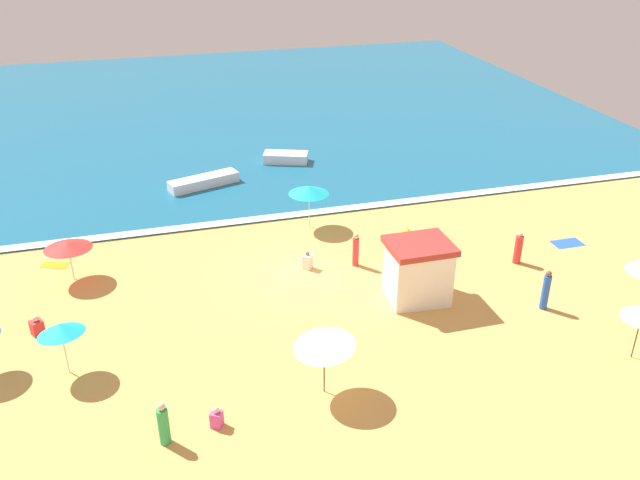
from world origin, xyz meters
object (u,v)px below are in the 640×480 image
beach_umbrella_5 (60,329)px  beachgoer_1 (37,327)px  beachgoer_4 (546,291)px  small_boat_1 (204,181)px  beach_tent (406,240)px  beachgoer_3 (518,249)px  beachgoer_0 (217,418)px  beach_umbrella_6 (68,245)px  beachgoer_5 (356,250)px  beach_umbrella_1 (324,342)px  beachgoer_6 (308,261)px  lifeguard_cabana (418,271)px  small_boat_0 (286,157)px  beach_umbrella_2 (309,190)px  beachgoer_2 (163,424)px

beach_umbrella_5 → beachgoer_1: bearing=114.7°
beachgoer_4 → small_boat_1: 21.45m
beach_tent → beachgoer_3: size_ratio=1.57×
beach_umbrella_5 → beachgoer_0: size_ratio=2.83×
beach_umbrella_6 → beachgoer_3: (20.69, -4.20, -1.01)m
beachgoer_0 → beachgoer_3: 17.25m
beachgoer_5 → beach_umbrella_1: bearing=-115.3°
beach_umbrella_1 → beachgoer_6: (1.71, 8.82, -1.78)m
lifeguard_cabana → beachgoer_1: size_ratio=3.11×
beach_umbrella_1 → beachgoer_0: 4.42m
beach_umbrella_5 → beach_umbrella_1: bearing=-22.2°
beachgoer_0 → small_boat_0: bearing=71.5°
beach_umbrella_6 → beachgoer_6: (10.75, -1.97, -1.39)m
beachgoer_1 → beachgoer_4: 21.25m
beachgoer_0 → small_boat_1: (2.11, 20.83, 0.06)m
beachgoer_5 → small_boat_0: bearing=90.5°
beachgoer_1 → lifeguard_cabana: bearing=-5.7°
beach_umbrella_5 → beachgoer_1: (-1.34, 2.91, -1.60)m
beach_umbrella_2 → beach_tent: beach_umbrella_2 is taller
lifeguard_cabana → beach_umbrella_1: 7.56m
beachgoer_5 → beachgoer_3: bearing=-13.8°
beachgoer_4 → small_boat_1: bearing=125.7°
beachgoer_4 → small_boat_1: beachgoer_4 is taller
small_boat_0 → beachgoer_1: bearing=-131.0°
lifeguard_cabana → beachgoer_0: 11.22m
beach_umbrella_5 → beachgoer_6: size_ratio=2.55×
beachgoer_4 → beachgoer_3: bearing=75.7°
beachgoer_0 → beachgoer_3: size_ratio=0.49×
beach_tent → small_boat_1: size_ratio=0.58×
beach_umbrella_6 → beachgoer_4: 21.31m
beachgoer_6 → beachgoer_1: bearing=-169.2°
beach_umbrella_1 → beachgoer_1: bearing=147.5°
beachgoer_1 → beachgoer_3: bearing=0.2°
beach_tent → beach_umbrella_5: bearing=-161.0°
beach_umbrella_2 → beachgoer_5: bearing=-77.1°
beach_umbrella_2 → beachgoer_2: size_ratio=1.84×
beach_umbrella_5 → lifeguard_cabana: bearing=5.1°
beachgoer_1 → beachgoer_2: (4.56, -7.57, 0.40)m
beach_umbrella_5 → small_boat_0: size_ratio=0.72×
beach_umbrella_2 → beachgoer_0: beach_umbrella_2 is taller
beachgoer_1 → beachgoer_5: bearing=7.8°
beach_umbrella_5 → small_boat_0: (12.81, 19.16, -1.55)m
beach_umbrella_6 → beachgoer_5: size_ratio=1.61×
lifeguard_cabana → beach_umbrella_5: (-14.58, -1.31, 0.57)m
beach_umbrella_2 → beachgoer_3: 10.99m
beachgoer_1 → beach_umbrella_5: bearing=-65.3°
beach_umbrella_1 → beachgoer_5: 9.47m
beach_umbrella_2 → beach_umbrella_6: bearing=-168.8°
beach_umbrella_2 → beachgoer_2: bearing=-121.3°
beachgoer_2 → beachgoer_4: bearing=12.8°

